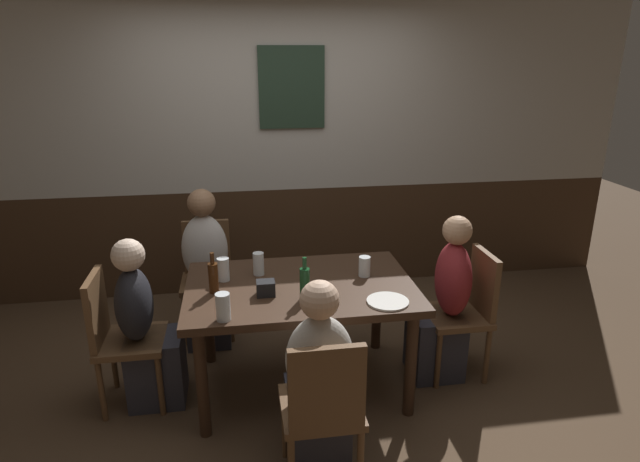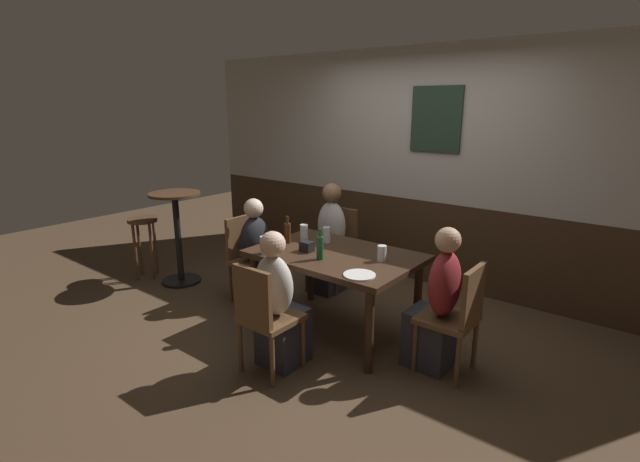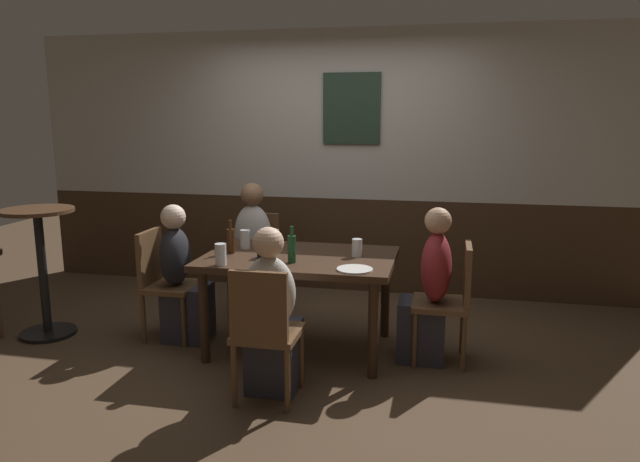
# 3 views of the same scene
# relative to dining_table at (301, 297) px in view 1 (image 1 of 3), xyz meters

# --- Properties ---
(ground_plane) EXTENTS (12.00, 12.00, 0.00)m
(ground_plane) POSITION_rel_dining_table_xyz_m (0.00, 0.00, -0.65)
(ground_plane) COLOR #4C3826
(wall_back) EXTENTS (6.40, 0.13, 2.60)m
(wall_back) POSITION_rel_dining_table_xyz_m (0.00, 1.65, 0.65)
(wall_back) COLOR #3D2819
(wall_back) RESTS_ON ground_plane
(dining_table) EXTENTS (1.43, 0.95, 0.74)m
(dining_table) POSITION_rel_dining_table_xyz_m (0.00, 0.00, 0.00)
(dining_table) COLOR #382316
(dining_table) RESTS_ON ground_plane
(chair_mid_near) EXTENTS (0.40, 0.40, 0.88)m
(chair_mid_near) POSITION_rel_dining_table_xyz_m (0.00, -0.89, -0.16)
(chair_mid_near) COLOR brown
(chair_mid_near) RESTS_ON ground_plane
(chair_left_far) EXTENTS (0.40, 0.40, 0.88)m
(chair_left_far) POSITION_rel_dining_table_xyz_m (-0.63, 0.89, -0.16)
(chair_left_far) COLOR brown
(chair_left_far) RESTS_ON ground_plane
(chair_head_west) EXTENTS (0.40, 0.40, 0.88)m
(chair_head_west) POSITION_rel_dining_table_xyz_m (-1.13, 0.00, -0.16)
(chair_head_west) COLOR brown
(chair_head_west) RESTS_ON ground_plane
(chair_head_east) EXTENTS (0.40, 0.40, 0.88)m
(chair_head_east) POSITION_rel_dining_table_xyz_m (1.13, 0.00, -0.16)
(chair_head_east) COLOR brown
(chair_head_east) RESTS_ON ground_plane
(person_mid_near) EXTENTS (0.34, 0.37, 1.10)m
(person_mid_near) POSITION_rel_dining_table_xyz_m (0.00, -0.73, -0.19)
(person_mid_near) COLOR #2D2D38
(person_mid_near) RESTS_ON ground_plane
(person_left_far) EXTENTS (0.34, 0.37, 1.19)m
(person_left_far) POSITION_rel_dining_table_xyz_m (-0.63, 0.73, -0.15)
(person_left_far) COLOR #2D2D38
(person_left_far) RESTS_ON ground_plane
(person_head_west) EXTENTS (0.37, 0.34, 1.10)m
(person_head_west) POSITION_rel_dining_table_xyz_m (-0.96, 0.00, -0.19)
(person_head_west) COLOR #2D2D38
(person_head_west) RESTS_ON ground_plane
(person_head_east) EXTENTS (0.37, 0.34, 1.14)m
(person_head_east) POSITION_rel_dining_table_xyz_m (0.97, 0.00, -0.17)
(person_head_east) COLOR #2D2D38
(person_head_east) RESTS_ON ground_plane
(tumbler_water) EXTENTS (0.08, 0.08, 0.15)m
(tumbler_water) POSITION_rel_dining_table_xyz_m (-0.48, 0.14, 0.16)
(tumbler_water) COLOR silver
(tumbler_water) RESTS_ON dining_table
(highball_clear) EXTENTS (0.08, 0.08, 0.13)m
(highball_clear) POSITION_rel_dining_table_xyz_m (0.43, 0.07, 0.14)
(highball_clear) COLOR silver
(highball_clear) RESTS_ON dining_table
(tumbler_short) EXTENTS (0.08, 0.08, 0.16)m
(tumbler_short) POSITION_rel_dining_table_xyz_m (-0.47, -0.40, 0.15)
(tumbler_short) COLOR silver
(tumbler_short) RESTS_ON dining_table
(beer_glass_tall) EXTENTS (0.07, 0.07, 0.15)m
(beer_glass_tall) POSITION_rel_dining_table_xyz_m (-0.25, 0.20, 0.15)
(beer_glass_tall) COLOR silver
(beer_glass_tall) RESTS_ON dining_table
(beer_bottle_green) EXTENTS (0.06, 0.06, 0.27)m
(beer_bottle_green) POSITION_rel_dining_table_xyz_m (0.00, -0.22, 0.19)
(beer_bottle_green) COLOR #194723
(beer_bottle_green) RESTS_ON dining_table
(beer_bottle_brown) EXTENTS (0.06, 0.06, 0.26)m
(beer_bottle_brown) POSITION_rel_dining_table_xyz_m (-0.53, -0.03, 0.19)
(beer_bottle_brown) COLOR #42230F
(beer_bottle_brown) RESTS_ON dining_table
(plate_white_large) EXTENTS (0.25, 0.25, 0.01)m
(plate_white_large) POSITION_rel_dining_table_xyz_m (0.47, -0.33, 0.09)
(plate_white_large) COLOR white
(plate_white_large) RESTS_ON dining_table
(condiment_caddy) EXTENTS (0.11, 0.09, 0.09)m
(condiment_caddy) POSITION_rel_dining_table_xyz_m (-0.22, -0.12, 0.13)
(condiment_caddy) COLOR black
(condiment_caddy) RESTS_ON dining_table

